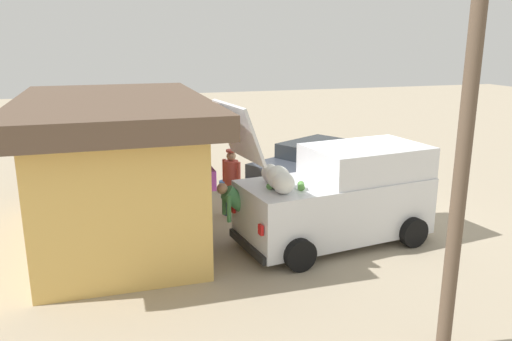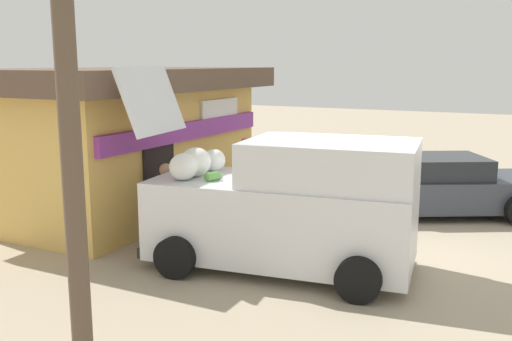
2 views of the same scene
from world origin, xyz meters
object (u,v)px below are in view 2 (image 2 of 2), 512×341
at_px(delivery_van, 289,205).
at_px(unloaded_banana_pile, 100,233).
at_px(storefront_bar, 128,137).
at_px(vendor_standing, 248,174).
at_px(paint_bucket, 302,194).
at_px(customer_bending, 181,196).
at_px(parked_sedan, 431,187).

height_order(delivery_van, unloaded_banana_pile, delivery_van).
xyz_separation_m(storefront_bar, vendor_standing, (0.43, -2.70, -0.65)).
distance_m(unloaded_banana_pile, paint_bucket, 5.13).
xyz_separation_m(vendor_standing, unloaded_banana_pile, (-2.63, 1.60, -0.75)).
xyz_separation_m(customer_bending, paint_bucket, (4.02, -0.66, -0.73)).
bearing_deg(customer_bending, delivery_van, -96.87).
relative_size(parked_sedan, paint_bucket, 14.86).
relative_size(delivery_van, paint_bucket, 14.80).
bearing_deg(storefront_bar, delivery_van, -110.66).
height_order(parked_sedan, vendor_standing, vendor_standing).
relative_size(delivery_van, unloaded_banana_pile, 5.02).
height_order(unloaded_banana_pile, paint_bucket, unloaded_banana_pile).
bearing_deg(customer_bending, paint_bucket, -9.27).
distance_m(storefront_bar, delivery_van, 4.93).
height_order(delivery_van, vendor_standing, delivery_van).
bearing_deg(paint_bucket, customer_bending, 170.73).
distance_m(parked_sedan, customer_bending, 5.51).
height_order(customer_bending, unloaded_banana_pile, customer_bending).
relative_size(delivery_van, parked_sedan, 1.00).
height_order(storefront_bar, unloaded_banana_pile, storefront_bar).
bearing_deg(parked_sedan, paint_bucket, 93.04).
bearing_deg(unloaded_banana_pile, delivery_van, -82.23).
bearing_deg(vendor_standing, customer_bending, 169.77).
xyz_separation_m(parked_sedan, customer_bending, (-4.17, 3.58, 0.28)).
xyz_separation_m(delivery_van, vendor_standing, (2.16, 1.87, -0.05)).
xyz_separation_m(delivery_van, customer_bending, (0.27, 2.21, -0.15)).
relative_size(unloaded_banana_pile, paint_bucket, 2.95).
height_order(storefront_bar, vendor_standing, storefront_bar).
height_order(vendor_standing, unloaded_banana_pile, vendor_standing).
bearing_deg(customer_bending, unloaded_banana_pile, 120.54).
relative_size(storefront_bar, parked_sedan, 1.39).
distance_m(delivery_van, parked_sedan, 4.67).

